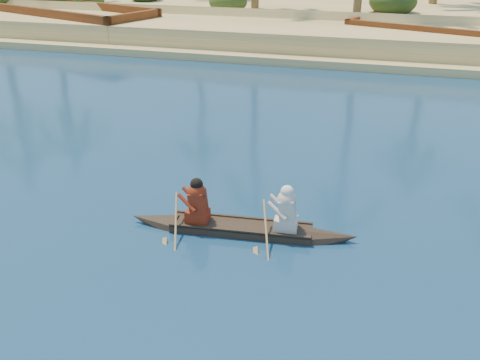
% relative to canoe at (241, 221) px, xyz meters
% --- Properties ---
extents(sandy_embankment, '(150.00, 51.00, 1.50)m').
position_rel_canoe_xyz_m(sandy_embankment, '(1.55, 40.08, 0.27)').
color(sandy_embankment, '#E2CB7F').
rests_on(sandy_embankment, ground).
extents(shrub_cluster, '(100.00, 6.00, 2.40)m').
position_rel_canoe_xyz_m(shrub_cluster, '(1.55, 24.70, 0.94)').
color(shrub_cluster, '#283F16').
rests_on(shrub_cluster, ground).
extents(canoe, '(4.86, 1.10, 1.33)m').
position_rel_canoe_xyz_m(canoe, '(0.00, 0.00, 0.00)').
color(canoe, '#32241B').
rests_on(canoe, ground).
extents(barge_left, '(13.05, 8.01, 2.06)m').
position_rel_canoe_xyz_m(barge_left, '(-17.07, 20.20, 0.47)').
color(barge_left, brown).
rests_on(barge_left, ground).
extents(barge_mid, '(11.64, 6.93, 1.84)m').
position_rel_canoe_xyz_m(barge_mid, '(5.70, 20.20, 0.39)').
color(barge_mid, brown).
rests_on(barge_mid, ground).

